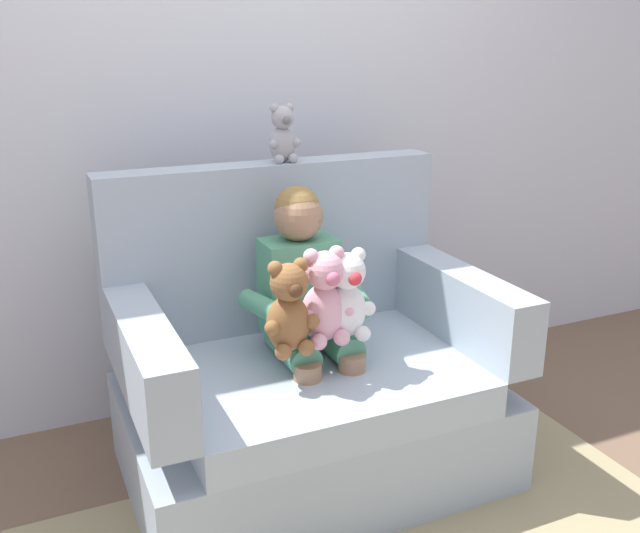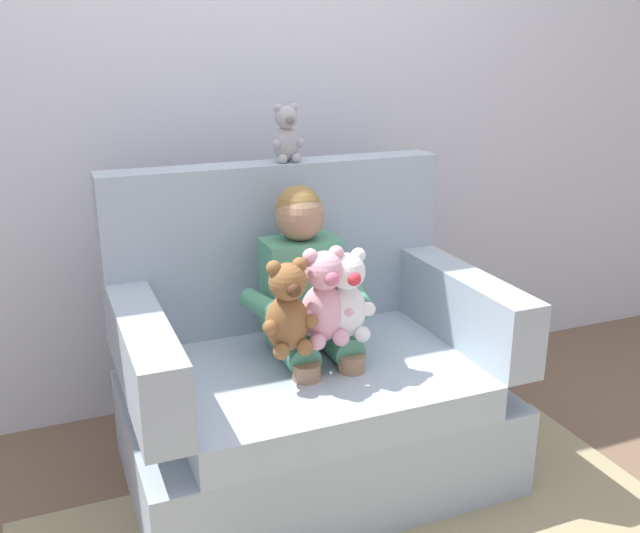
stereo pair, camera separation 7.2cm
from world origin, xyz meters
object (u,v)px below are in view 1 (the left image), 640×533
at_px(plush_pink, 324,299).
at_px(plush_white, 347,297).
at_px(plush_brown, 289,310).
at_px(armchair, 306,381).
at_px(seated_child, 307,296).
at_px(plush_grey_on_backrest, 283,135).

relative_size(plush_pink, plush_white, 1.05).
xyz_separation_m(plush_white, plush_brown, (-0.21, -0.03, 0.00)).
xyz_separation_m(armchair, plush_pink, (-0.00, -0.15, 0.37)).
xyz_separation_m(armchair, plush_white, (0.08, -0.15, 0.36)).
relative_size(armchair, plush_brown, 4.15).
distance_m(plush_pink, plush_brown, 0.13).
height_order(seated_child, plush_pink, seated_child).
bearing_deg(plush_pink, plush_brown, -178.69).
relative_size(seated_child, plush_grey_on_backrest, 3.91).
bearing_deg(plush_brown, plush_grey_on_backrest, 76.14).
bearing_deg(plush_brown, seated_child, 59.91).
bearing_deg(seated_child, armchair, -123.54).
bearing_deg(armchair, plush_white, -63.10).
distance_m(armchair, seated_child, 0.32).
relative_size(seated_child, plush_pink, 2.55).
relative_size(plush_pink, plush_brown, 1.05).
distance_m(plush_white, plush_grey_on_backrest, 0.66).
height_order(plush_pink, plush_brown, plush_pink).
height_order(plush_white, plush_grey_on_backrest, plush_grey_on_backrest).
bearing_deg(plush_white, armchair, 117.57).
distance_m(seated_child, plush_brown, 0.24).
bearing_deg(armchair, seated_child, 57.46).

